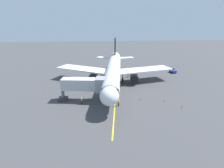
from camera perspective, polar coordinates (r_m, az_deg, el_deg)
The scene contains 12 objects.
ground_plane at distance 53.95m, azimuth -0.03°, elevation -0.15°, with size 220.00×220.00×0.00m, color #424244.
apron_lead_in_line at distance 48.05m, azimuth 1.16°, elevation -2.60°, with size 0.24×40.00×0.01m, color yellow.
airplane at distance 52.74m, azimuth 0.42°, elevation 3.95°, with size 34.43×40.28×11.50m.
jet_bridge at distance 42.62m, azimuth -7.42°, elevation -0.23°, with size 11.52×4.39×5.40m.
ground_crew_marshaller at distance 40.58m, azimuth 1.96°, elevation -5.46°, with size 0.42×0.47×1.71m.
ground_crew_wing_walker at distance 41.92m, azimuth -9.05°, elevation -4.87°, with size 0.29×0.43×1.71m.
ground_crew_loader at distance 60.50m, azimuth 4.81°, elevation 2.79°, with size 0.47×0.44×1.71m.
tug_near_nose at distance 68.73m, azimuth 17.66°, elevation 3.76°, with size 2.08×2.62×1.50m.
safety_cone_nose_left at distance 49.20m, azimuth -19.27°, elevation -2.85°, with size 0.32×0.32×0.55m, color #F2590F.
safety_cone_nose_right at distance 44.21m, azimuth 8.65°, elevation -4.42°, with size 0.32×0.32×0.55m, color #F2590F.
safety_cone_wing_port at distance 44.66m, azimuth 15.44°, elevation -4.67°, with size 0.32×0.32×0.55m, color #F2590F.
safety_cone_wing_starboard at distance 42.69m, azimuth 20.20°, elevation -6.31°, with size 0.32×0.32×0.55m, color #F2590F.
Camera 1 is at (5.07, 50.74, 17.64)m, focal length 30.63 mm.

